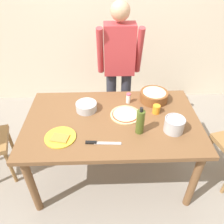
{
  "coord_description": "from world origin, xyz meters",
  "views": [
    {
      "loc": [
        -0.06,
        -1.57,
        2.05
      ],
      "look_at": [
        0.0,
        0.05,
        0.81
      ],
      "focal_mm": 35.62,
      "sensor_mm": 36.0,
      "label": 1
    }
  ],
  "objects_px": {
    "plate_with_slice": "(60,137)",
    "popcorn_bowl": "(154,95)",
    "pizza_raw_on_board": "(126,114)",
    "salt_shaker": "(128,98)",
    "dining_table": "(112,127)",
    "cup_orange": "(156,109)",
    "mixing_bowl_steel": "(86,107)",
    "olive_oil_bottle": "(140,122)",
    "chef_knife": "(99,143)",
    "steel_pot": "(174,125)",
    "person_cook": "(119,65)"
  },
  "relations": [
    {
      "from": "mixing_bowl_steel",
      "to": "chef_knife",
      "type": "height_order",
      "value": "mixing_bowl_steel"
    },
    {
      "from": "cup_orange",
      "to": "salt_shaker",
      "type": "relative_size",
      "value": 0.8
    },
    {
      "from": "person_cook",
      "to": "plate_with_slice",
      "type": "bearing_deg",
      "value": -119.03
    },
    {
      "from": "dining_table",
      "to": "plate_with_slice",
      "type": "bearing_deg",
      "value": -152.71
    },
    {
      "from": "steel_pot",
      "to": "pizza_raw_on_board",
      "type": "bearing_deg",
      "value": 150.21
    },
    {
      "from": "cup_orange",
      "to": "pizza_raw_on_board",
      "type": "bearing_deg",
      "value": -174.53
    },
    {
      "from": "dining_table",
      "to": "salt_shaker",
      "type": "height_order",
      "value": "salt_shaker"
    },
    {
      "from": "plate_with_slice",
      "to": "popcorn_bowl",
      "type": "xyz_separation_m",
      "value": [
        0.88,
        0.53,
        0.05
      ]
    },
    {
      "from": "dining_table",
      "to": "mixing_bowl_steel",
      "type": "distance_m",
      "value": 0.32
    },
    {
      "from": "steel_pot",
      "to": "salt_shaker",
      "type": "distance_m",
      "value": 0.56
    },
    {
      "from": "salt_shaker",
      "to": "chef_knife",
      "type": "xyz_separation_m",
      "value": [
        -0.29,
        -0.57,
        -0.05
      ]
    },
    {
      "from": "mixing_bowl_steel",
      "to": "cup_orange",
      "type": "height_order",
      "value": "cup_orange"
    },
    {
      "from": "olive_oil_bottle",
      "to": "plate_with_slice",
      "type": "bearing_deg",
      "value": -175.38
    },
    {
      "from": "plate_with_slice",
      "to": "salt_shaker",
      "type": "relative_size",
      "value": 2.45
    },
    {
      "from": "mixing_bowl_steel",
      "to": "chef_knife",
      "type": "distance_m",
      "value": 0.47
    },
    {
      "from": "chef_knife",
      "to": "salt_shaker",
      "type": "bearing_deg",
      "value": 63.04
    },
    {
      "from": "dining_table",
      "to": "cup_orange",
      "type": "xyz_separation_m",
      "value": [
        0.42,
        0.09,
        0.13
      ]
    },
    {
      "from": "person_cook",
      "to": "olive_oil_bottle",
      "type": "bearing_deg",
      "value": -82.61
    },
    {
      "from": "olive_oil_bottle",
      "to": "steel_pot",
      "type": "height_order",
      "value": "olive_oil_bottle"
    },
    {
      "from": "salt_shaker",
      "to": "plate_with_slice",
      "type": "bearing_deg",
      "value": -140.85
    },
    {
      "from": "olive_oil_bottle",
      "to": "dining_table",
      "type": "bearing_deg",
      "value": 142.62
    },
    {
      "from": "pizza_raw_on_board",
      "to": "person_cook",
      "type": "bearing_deg",
      "value": 91.77
    },
    {
      "from": "plate_with_slice",
      "to": "olive_oil_bottle",
      "type": "distance_m",
      "value": 0.68
    },
    {
      "from": "olive_oil_bottle",
      "to": "mixing_bowl_steel",
      "type": "bearing_deg",
      "value": 144.94
    },
    {
      "from": "popcorn_bowl",
      "to": "cup_orange",
      "type": "height_order",
      "value": "popcorn_bowl"
    },
    {
      "from": "dining_table",
      "to": "plate_with_slice",
      "type": "height_order",
      "value": "plate_with_slice"
    },
    {
      "from": "person_cook",
      "to": "mixing_bowl_steel",
      "type": "distance_m",
      "value": 0.71
    },
    {
      "from": "mixing_bowl_steel",
      "to": "steel_pot",
      "type": "relative_size",
      "value": 1.15
    },
    {
      "from": "pizza_raw_on_board",
      "to": "mixing_bowl_steel",
      "type": "bearing_deg",
      "value": 165.49
    },
    {
      "from": "plate_with_slice",
      "to": "popcorn_bowl",
      "type": "height_order",
      "value": "popcorn_bowl"
    },
    {
      "from": "pizza_raw_on_board",
      "to": "cup_orange",
      "type": "xyz_separation_m",
      "value": [
        0.29,
        0.03,
        0.03
      ]
    },
    {
      "from": "plate_with_slice",
      "to": "mixing_bowl_steel",
      "type": "relative_size",
      "value": 1.3
    },
    {
      "from": "steel_pot",
      "to": "popcorn_bowl",
      "type": "bearing_deg",
      "value": 100.51
    },
    {
      "from": "chef_knife",
      "to": "mixing_bowl_steel",
      "type": "bearing_deg",
      "value": 105.3
    },
    {
      "from": "pizza_raw_on_board",
      "to": "steel_pot",
      "type": "distance_m",
      "value": 0.46
    },
    {
      "from": "dining_table",
      "to": "chef_knife",
      "type": "relative_size",
      "value": 5.5
    },
    {
      "from": "pizza_raw_on_board",
      "to": "salt_shaker",
      "type": "bearing_deg",
      "value": 78.08
    },
    {
      "from": "mixing_bowl_steel",
      "to": "chef_knife",
      "type": "xyz_separation_m",
      "value": [
        0.12,
        -0.46,
        -0.03
      ]
    },
    {
      "from": "person_cook",
      "to": "salt_shaker",
      "type": "relative_size",
      "value": 15.28
    },
    {
      "from": "pizza_raw_on_board",
      "to": "cup_orange",
      "type": "relative_size",
      "value": 3.36
    },
    {
      "from": "olive_oil_bottle",
      "to": "cup_orange",
      "type": "xyz_separation_m",
      "value": [
        0.19,
        0.26,
        -0.07
      ]
    },
    {
      "from": "pizza_raw_on_board",
      "to": "steel_pot",
      "type": "bearing_deg",
      "value": -29.79
    },
    {
      "from": "pizza_raw_on_board",
      "to": "salt_shaker",
      "type": "relative_size",
      "value": 2.69
    },
    {
      "from": "olive_oil_bottle",
      "to": "salt_shaker",
      "type": "relative_size",
      "value": 2.42
    },
    {
      "from": "olive_oil_bottle",
      "to": "chef_knife",
      "type": "xyz_separation_m",
      "value": [
        -0.34,
        -0.13,
        -0.11
      ]
    },
    {
      "from": "popcorn_bowl",
      "to": "chef_knife",
      "type": "distance_m",
      "value": 0.82
    },
    {
      "from": "mixing_bowl_steel",
      "to": "olive_oil_bottle",
      "type": "relative_size",
      "value": 0.78
    },
    {
      "from": "person_cook",
      "to": "popcorn_bowl",
      "type": "bearing_deg",
      "value": -54.18
    },
    {
      "from": "dining_table",
      "to": "chef_knife",
      "type": "height_order",
      "value": "chef_knife"
    },
    {
      "from": "olive_oil_bottle",
      "to": "salt_shaker",
      "type": "height_order",
      "value": "olive_oil_bottle"
    }
  ]
}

